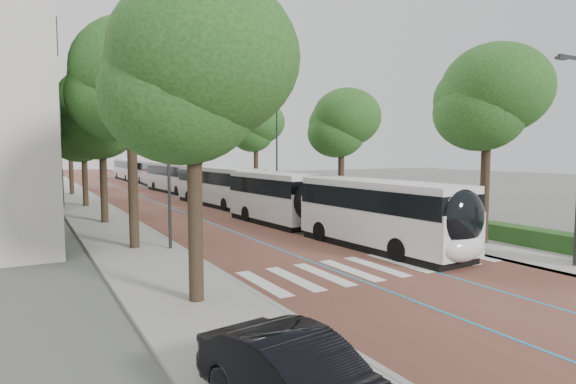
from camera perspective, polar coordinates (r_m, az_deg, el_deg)
ground at (r=18.76m, az=11.86°, el=-9.39°), size 160.00×160.00×0.00m
road at (r=55.20m, az=-16.44°, el=-0.00°), size 11.00×140.00×0.02m
sidewalk_left at (r=54.07m, az=-24.21°, el=-0.29°), size 4.00×140.00×0.12m
sidewalk_right at (r=57.29m, az=-9.10°, el=0.36°), size 4.00×140.00×0.12m
kerb_left at (r=54.26m, az=-22.22°, el=-0.20°), size 0.20×140.00×0.14m
kerb_right at (r=56.67m, az=-10.91°, el=0.29°), size 0.20×140.00×0.14m
zebra_crossing at (r=19.62m, az=10.37°, el=-8.66°), size 10.55×3.60×0.01m
lane_line_left at (r=54.88m, az=-18.07°, el=-0.06°), size 0.12×126.00×0.01m
lane_line_right at (r=55.57m, az=-14.83°, el=0.08°), size 0.12×126.00×0.01m
hedge at (r=25.45m, az=27.62°, el=-4.87°), size 1.20×14.00×0.80m
streetlight_far at (r=40.24m, az=-1.56°, el=5.27°), size 1.82×0.20×8.00m
lamp_post_left at (r=22.47m, az=-13.97°, el=3.56°), size 0.14×0.14×8.00m
trees_left at (r=38.62m, az=-22.60°, el=7.89°), size 6.17×60.40×10.03m
trees_right at (r=41.10m, az=-0.44°, el=7.76°), size 5.19×47.17×9.11m
lead_bus at (r=25.70m, az=4.95°, el=-1.72°), size 3.69×18.52×3.20m
bus_queued_0 at (r=40.05m, az=-7.98°, el=0.65°), size 3.35×12.54×3.20m
bus_queued_1 at (r=53.29m, az=-13.04°, el=1.64°), size 3.35×12.54×3.20m
bus_queued_2 at (r=65.15m, az=-15.60°, el=2.17°), size 3.26×12.53×3.20m
bus_queued_3 at (r=77.98m, az=-18.24°, el=2.54°), size 2.57×12.40×3.20m
parked_car at (r=8.50m, az=1.31°, el=-21.45°), size 2.19×4.58×1.45m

